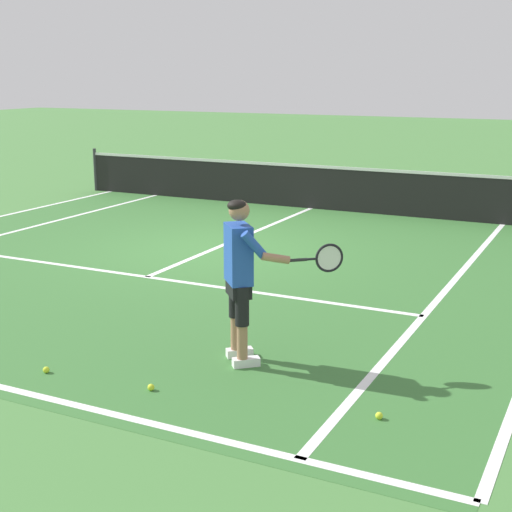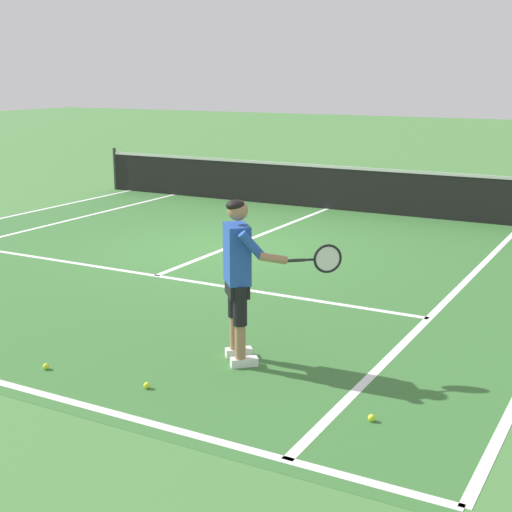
{
  "view_description": "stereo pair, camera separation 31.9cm",
  "coord_description": "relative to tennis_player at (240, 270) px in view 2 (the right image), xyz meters",
  "views": [
    {
      "loc": [
        6.14,
        -10.81,
        2.93
      ],
      "look_at": [
        2.75,
        -3.95,
        1.05
      ],
      "focal_mm": 52.26,
      "sensor_mm": 36.0,
      "label": 1
    },
    {
      "loc": [
        6.42,
        -10.66,
        2.93
      ],
      "look_at": [
        2.75,
        -3.95,
        1.05
      ],
      "focal_mm": 52.26,
      "sensor_mm": 36.0,
      "label": 2
    }
  ],
  "objects": [
    {
      "name": "line_singles_left",
      "position": [
        -6.89,
        3.56,
        -0.99
      ],
      "size": [
        0.1,
        10.33,
        0.01
      ],
      "primitive_type": "cube",
      "color": "white",
      "rests_on": "ground"
    },
    {
      "name": "tennis_ball_mid_court",
      "position": [
        -0.44,
        -1.03,
        -0.96
      ],
      "size": [
        0.07,
        0.07,
        0.07
      ],
      "primitive_type": "sphere",
      "color": "#CCE02D",
      "rests_on": "ground"
    },
    {
      "name": "court_inner_surface",
      "position": [
        -2.78,
        3.56,
        -0.99
      ],
      "size": [
        10.98,
        10.73,
        0.0
      ],
      "primitive_type": "cube",
      "color": "#387033",
      "rests_on": "ground"
    },
    {
      "name": "line_singles_right",
      "position": [
        1.34,
        3.56,
        -0.99
      ],
      "size": [
        0.1,
        10.33,
        0.01
      ],
      "primitive_type": "cube",
      "color": "white",
      "rests_on": "ground"
    },
    {
      "name": "tennis_player",
      "position": [
        0.0,
        0.0,
        0.0
      ],
      "size": [
        1.18,
        0.69,
        1.71
      ],
      "color": "white",
      "rests_on": "ground"
    },
    {
      "name": "tennis_ball_near_feet",
      "position": [
        1.68,
        -0.65,
        -0.96
      ],
      "size": [
        0.07,
        0.07,
        0.07
      ],
      "primitive_type": "sphere",
      "color": "#CCE02D",
      "rests_on": "ground"
    },
    {
      "name": "line_service",
      "position": [
        -2.78,
        2.32,
        -0.99
      ],
      "size": [
        8.23,
        0.1,
        0.01
      ],
      "primitive_type": "cube",
      "color": "white",
      "rests_on": "ground"
    },
    {
      "name": "tennis_net",
      "position": [
        -2.78,
        8.72,
        -0.49
      ],
      "size": [
        11.96,
        0.08,
        1.07
      ],
      "color": "#333338",
      "rests_on": "ground"
    },
    {
      "name": "line_centre_service",
      "position": [
        -2.78,
        5.52,
        -0.99
      ],
      "size": [
        0.1,
        6.4,
        0.01
      ],
      "primitive_type": "cube",
      "color": "white",
      "rests_on": "ground"
    },
    {
      "name": "tennis_ball_by_baseline",
      "position": [
        -1.63,
        -1.14,
        -0.96
      ],
      "size": [
        0.07,
        0.07,
        0.07
      ],
      "primitive_type": "sphere",
      "color": "#CCE02D",
      "rests_on": "ground"
    },
    {
      "name": "ground_plane",
      "position": [
        -2.78,
        4.34,
        -0.99
      ],
      "size": [
        80.0,
        80.0,
        0.0
      ],
      "primitive_type": "plane",
      "color": "#477F3D"
    }
  ]
}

